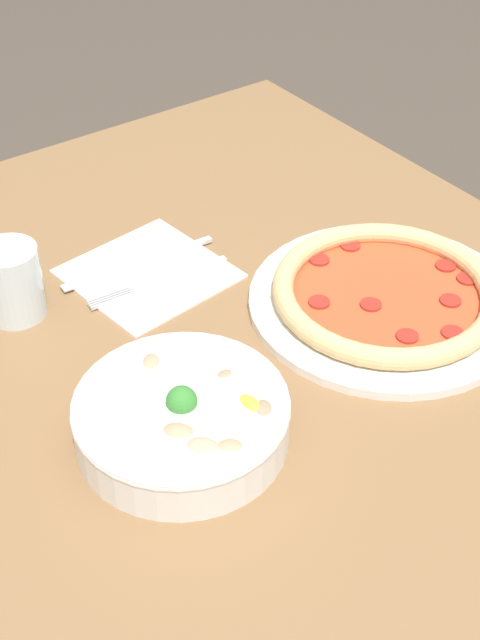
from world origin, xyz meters
The scene contains 7 objects.
dining_table centered at (0.00, 0.00, 0.66)m, with size 1.17×0.99×0.76m.
pizza centered at (-0.02, -0.21, 0.78)m, with size 0.33×0.33×0.04m.
bowl centered at (-0.06, 0.10, 0.79)m, with size 0.22×0.22×0.07m.
napkin centered at (0.20, -0.02, 0.76)m, with size 0.20×0.20×0.00m.
fork centered at (0.17, -0.02, 0.76)m, with size 0.03×0.19×0.00m.
knife centered at (0.22, -0.02, 0.76)m, with size 0.03×0.21×0.01m.
glass centered at (0.23, 0.15, 0.81)m, with size 0.07×0.07×0.09m.
Camera 1 is at (-0.62, 0.43, 1.43)m, focal length 50.00 mm.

